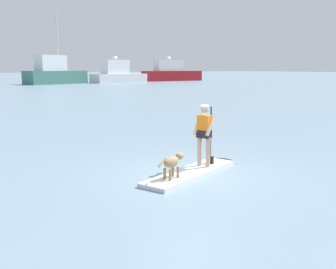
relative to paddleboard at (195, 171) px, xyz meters
The scene contains 7 objects.
ground_plane 0.23m from the paddleboard, 161.04° to the right, with size 400.00×400.00×0.00m, color gray.
paddleboard is the anchor object (origin of this frame).
person_paddler 1.08m from the paddleboard, 18.96° to the left, with size 0.67×0.58×1.65m.
dog 1.11m from the paddleboard, 161.04° to the right, with size 0.97×0.41×0.57m.
moored_boat_far_port 58.97m from the paddleboard, 73.83° to the left, with size 10.60×5.72×11.17m.
moored_boat_port 62.98m from the paddleboard, 63.71° to the left, with size 10.87×4.72×4.63m.
moored_boat_starboard 70.83m from the paddleboard, 54.92° to the left, with size 12.61×3.64×4.77m.
Camera 1 is at (-6.15, -7.74, 2.70)m, focal length 42.94 mm.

